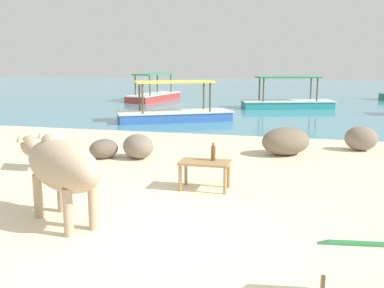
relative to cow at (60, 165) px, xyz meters
name	(u,v)px	position (x,y,z in m)	size (l,w,h in m)	color
sand_beach	(158,243)	(1.32, -0.29, -0.73)	(18.00, 14.00, 0.04)	beige
water_surface	(280,94)	(1.32, 21.71, -0.75)	(60.00, 36.00, 0.03)	teal
cow	(60,165)	(0.00, 0.00, 0.00)	(1.79, 1.40, 1.07)	tan
low_bench_table	(205,166)	(1.37, 1.77, -0.34)	(0.77, 0.45, 0.44)	#A37A4C
bottle	(213,153)	(1.48, 1.86, -0.15)	(0.07, 0.07, 0.30)	brown
deck_chair_near	(361,275)	(3.27, -1.36, -0.32)	(0.63, 0.83, 0.68)	#A37A4C
deck_chair_far	(50,147)	(-1.64, 2.40, -0.32)	(0.56, 0.78, 0.68)	#A37A4C
shore_rock_large	(286,141)	(2.45, 4.61, -0.42)	(1.04, 0.74, 0.57)	#756651
shore_rock_medium	(361,138)	(4.01, 5.46, -0.44)	(0.69, 0.51, 0.53)	gray
shore_rock_small	(104,149)	(-1.05, 3.37, -0.51)	(0.59, 0.47, 0.39)	#6B5B4C
shore_rock_flat	(138,146)	(-0.39, 3.54, -0.46)	(0.69, 0.58, 0.49)	gray
boat_red	(154,95)	(-4.34, 15.88, -0.46)	(1.75, 3.81, 1.29)	#C63833
boat_blue	(175,113)	(-1.29, 9.11, -0.46)	(3.78, 2.75, 1.29)	#3866B7
boat_teal	(287,102)	(2.08, 13.86, -0.46)	(3.85, 2.23, 1.29)	teal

